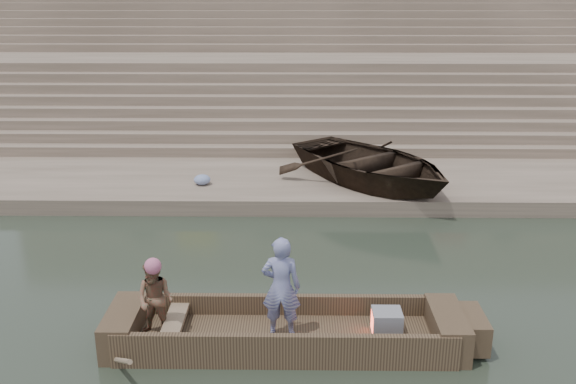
{
  "coord_description": "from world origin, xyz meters",
  "views": [
    {
      "loc": [
        -0.53,
        -8.49,
        5.51
      ],
      "look_at": [
        -0.69,
        3.76,
        1.4
      ],
      "focal_mm": 39.36,
      "sensor_mm": 36.0,
      "label": 1
    }
  ],
  "objects_px": {
    "standing_man": "(281,287)",
    "beached_rowboat": "(371,163)",
    "television": "(386,323)",
    "rowing_man": "(155,300)",
    "main_rowboat": "(285,339)"
  },
  "relations": [
    {
      "from": "rowing_man",
      "to": "television",
      "type": "relative_size",
      "value": 2.72
    },
    {
      "from": "television",
      "to": "standing_man",
      "type": "bearing_deg",
      "value": -178.49
    },
    {
      "from": "main_rowboat",
      "to": "standing_man",
      "type": "bearing_deg",
      "value": -143.48
    },
    {
      "from": "standing_man",
      "to": "beached_rowboat",
      "type": "distance_m",
      "value": 7.69
    },
    {
      "from": "beached_rowboat",
      "to": "main_rowboat",
      "type": "bearing_deg",
      "value": -143.91
    },
    {
      "from": "standing_man",
      "to": "rowing_man",
      "type": "distance_m",
      "value": 1.95
    },
    {
      "from": "main_rowboat",
      "to": "television",
      "type": "distance_m",
      "value": 1.61
    },
    {
      "from": "beached_rowboat",
      "to": "standing_man",
      "type": "bearing_deg",
      "value": -144.23
    },
    {
      "from": "rowing_man",
      "to": "television",
      "type": "height_order",
      "value": "rowing_man"
    },
    {
      "from": "rowing_man",
      "to": "television",
      "type": "bearing_deg",
      "value": 14.8
    },
    {
      "from": "standing_man",
      "to": "beached_rowboat",
      "type": "xyz_separation_m",
      "value": [
        2.22,
        7.36,
        -0.12
      ]
    },
    {
      "from": "standing_man",
      "to": "rowing_man",
      "type": "height_order",
      "value": "standing_man"
    },
    {
      "from": "standing_man",
      "to": "television",
      "type": "bearing_deg",
      "value": -174.48
    },
    {
      "from": "standing_man",
      "to": "rowing_man",
      "type": "bearing_deg",
      "value": 5.34
    },
    {
      "from": "rowing_man",
      "to": "main_rowboat",
      "type": "bearing_deg",
      "value": 15.93
    }
  ]
}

